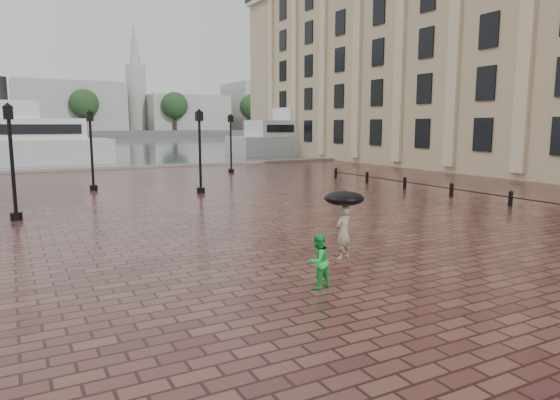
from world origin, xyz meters
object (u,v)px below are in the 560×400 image
at_px(street_lamps, 100,150).
at_px(child_pedestrian, 318,261).
at_px(adult_pedestrian, 343,232).
at_px(ferry_far, 320,135).

bearing_deg(street_lamps, child_pedestrian, -85.60).
height_order(adult_pedestrian, child_pedestrian, adult_pedestrian).
relative_size(street_lamps, child_pedestrian, 16.79).
relative_size(adult_pedestrian, child_pedestrian, 1.18).
bearing_deg(child_pedestrian, street_lamps, -103.81).
bearing_deg(child_pedestrian, adult_pedestrian, -155.97).
bearing_deg(ferry_far, adult_pedestrian, -123.77).
bearing_deg(adult_pedestrian, ferry_far, -135.27).
height_order(child_pedestrian, ferry_far, ferry_far).
bearing_deg(street_lamps, adult_pedestrian, -79.04).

